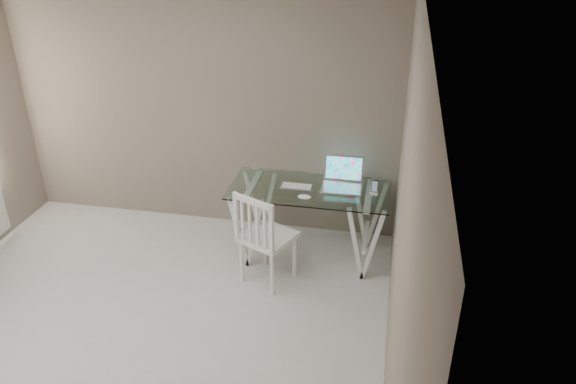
% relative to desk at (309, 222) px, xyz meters
% --- Properties ---
extents(room, '(4.50, 4.52, 2.71)m').
position_rel_desk_xyz_m(room, '(-1.25, -1.71, 1.33)').
color(room, beige).
rests_on(room, ground).
extents(desk, '(1.50, 0.70, 0.75)m').
position_rel_desk_xyz_m(desk, '(0.00, 0.00, 0.00)').
color(desk, silver).
rests_on(desk, ground).
extents(chair, '(0.57, 0.57, 0.94)m').
position_rel_desk_xyz_m(chair, '(-0.34, -0.52, 0.13)').
color(chair, white).
rests_on(chair, ground).
extents(laptop, '(0.37, 0.34, 0.26)m').
position_rel_desk_xyz_m(laptop, '(0.29, 0.13, 0.42)').
color(laptop, '#B9B9BE').
rests_on(laptop, desk).
extents(keyboard, '(0.30, 0.13, 0.01)m').
position_rel_desk_xyz_m(keyboard, '(-0.13, 0.02, 0.37)').
color(keyboard, silver).
rests_on(keyboard, desk).
extents(mouse, '(0.12, 0.07, 0.04)m').
position_rel_desk_xyz_m(mouse, '(-0.02, -0.21, 0.38)').
color(mouse, white).
rests_on(mouse, desk).
extents(phone_dock, '(0.07, 0.07, 0.13)m').
position_rel_desk_xyz_m(phone_dock, '(0.60, 0.02, 0.40)').
color(phone_dock, white).
rests_on(phone_dock, desk).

